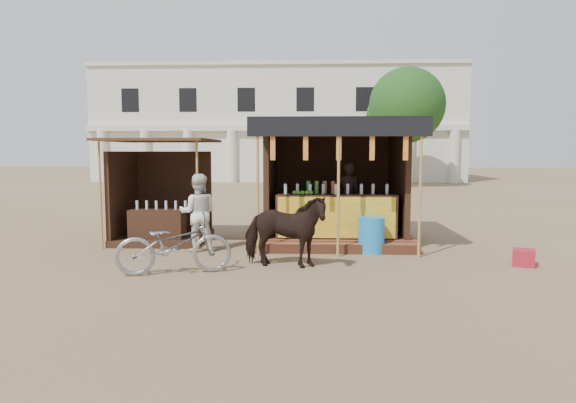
{
  "coord_description": "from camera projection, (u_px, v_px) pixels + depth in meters",
  "views": [
    {
      "loc": [
        0.48,
        -8.59,
        2.09
      ],
      "look_at": [
        0.0,
        1.6,
        1.1
      ],
      "focal_mm": 32.0,
      "sensor_mm": 36.0,
      "label": 1
    }
  ],
  "objects": [
    {
      "name": "ground",
      "position": [
        284.0,
        275.0,
        8.76
      ],
      "size": [
        120.0,
        120.0,
        0.0
      ],
      "primitive_type": "plane",
      "color": "#846B4C",
      "rests_on": "ground"
    },
    {
      "name": "main_stall",
      "position": [
        335.0,
        198.0,
        11.95
      ],
      "size": [
        3.6,
        3.61,
        2.78
      ],
      "color": "brown",
      "rests_on": "ground"
    },
    {
      "name": "secondary_stall",
      "position": [
        157.0,
        205.0,
        12.04
      ],
      "size": [
        2.4,
        2.4,
        2.38
      ],
      "color": "#351E13",
      "rests_on": "ground"
    },
    {
      "name": "cow",
      "position": [
        284.0,
        231.0,
        9.24
      ],
      "size": [
        1.67,
        0.96,
        1.33
      ],
      "primitive_type": "imported",
      "rotation": [
        0.0,
        0.0,
        1.41
      ],
      "color": "black",
      "rests_on": "ground"
    },
    {
      "name": "motorbike",
      "position": [
        174.0,
        244.0,
        8.78
      ],
      "size": [
        2.06,
        1.19,
        1.03
      ],
      "primitive_type": "imported",
      "rotation": [
        0.0,
        0.0,
        1.85
      ],
      "color": "gray",
      "rests_on": "ground"
    },
    {
      "name": "bystander",
      "position": [
        198.0,
        213.0,
        10.76
      ],
      "size": [
        0.88,
        0.73,
        1.63
      ],
      "primitive_type": "imported",
      "rotation": [
        0.0,
        0.0,
        3.29
      ],
      "color": "white",
      "rests_on": "ground"
    },
    {
      "name": "blue_barrel",
      "position": [
        371.0,
        235.0,
        10.6
      ],
      "size": [
        0.67,
        0.67,
        0.74
      ],
      "primitive_type": "cylinder",
      "rotation": [
        0.0,
        0.0,
        0.29
      ],
      "color": "#1B80D0",
      "rests_on": "ground"
    },
    {
      "name": "red_crate",
      "position": [
        524.0,
        258.0,
        9.44
      ],
      "size": [
        0.51,
        0.53,
        0.3
      ],
      "primitive_type": "cube",
      "rotation": [
        0.0,
        0.0,
        -0.39
      ],
      "color": "maroon",
      "rests_on": "ground"
    },
    {
      "name": "cooler",
      "position": [
        381.0,
        237.0,
        11.23
      ],
      "size": [
        0.64,
        0.44,
        0.46
      ],
      "color": "#176B36",
      "rests_on": "ground"
    },
    {
      "name": "background_building",
      "position": [
        279.0,
        126.0,
        38.24
      ],
      "size": [
        26.0,
        7.45,
        8.18
      ],
      "color": "silver",
      "rests_on": "ground"
    },
    {
      "name": "tree",
      "position": [
        403.0,
        108.0,
        30.06
      ],
      "size": [
        4.5,
        4.4,
        7.0
      ],
      "color": "#382314",
      "rests_on": "ground"
    }
  ]
}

